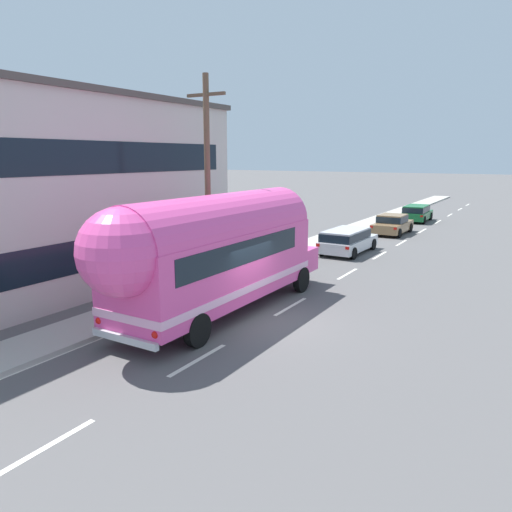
{
  "coord_description": "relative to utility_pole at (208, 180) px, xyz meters",
  "views": [
    {
      "loc": [
        7.56,
        -13.09,
        5.34
      ],
      "look_at": [
        -1.67,
        2.23,
        1.64
      ],
      "focal_mm": 33.84,
      "sensor_mm": 36.0,
      "label": 1
    }
  ],
  "objects": [
    {
      "name": "painted_bus",
      "position": [
        2.52,
        -3.15,
        -2.12
      ],
      "size": [
        2.63,
        11.25,
        4.12
      ],
      "color": "#EA4C9E",
      "rests_on": "ground"
    },
    {
      "name": "utility_pole",
      "position": [
        0.0,
        0.0,
        0.0
      ],
      "size": [
        1.8,
        0.24,
        8.5
      ],
      "color": "brown",
      "rests_on": "ground"
    },
    {
      "name": "car_lead",
      "position": [
        2.47,
        9.54,
        -3.63
      ],
      "size": [
        2.08,
        4.63,
        1.37
      ],
      "color": "silver",
      "rests_on": "ground"
    },
    {
      "name": "lane_markings",
      "position": [
        1.82,
        10.29,
        -4.42
      ],
      "size": [
        3.59,
        80.0,
        0.01
      ],
      "color": "silver",
      "rests_on": "ground"
    },
    {
      "name": "car_third",
      "position": [
        2.67,
        25.27,
        -3.63
      ],
      "size": [
        2.0,
        4.35,
        1.37
      ],
      "color": "#196633",
      "rests_on": "ground"
    },
    {
      "name": "sidewalk_slab",
      "position": [
        -0.19,
        7.27,
        -4.35
      ],
      "size": [
        1.99,
        90.0,
        0.15
      ],
      "primitive_type": "cube",
      "color": "#ADA89E",
      "rests_on": "ground"
    },
    {
      "name": "roadside_building",
      "position": [
        -7.93,
        -3.91,
        -0.5
      ],
      "size": [
        11.32,
        18.06,
        7.84
      ],
      "color": "beige",
      "rests_on": "ground"
    },
    {
      "name": "car_second",
      "position": [
        2.73,
        17.75,
        -3.69
      ],
      "size": [
        1.99,
        4.4,
        1.37
      ],
      "color": "olive",
      "rests_on": "ground"
    },
    {
      "name": "ground_plane",
      "position": [
        4.26,
        -2.73,
        -4.42
      ],
      "size": [
        300.0,
        300.0,
        0.0
      ],
      "primitive_type": "plane",
      "color": "#565454"
    }
  ]
}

